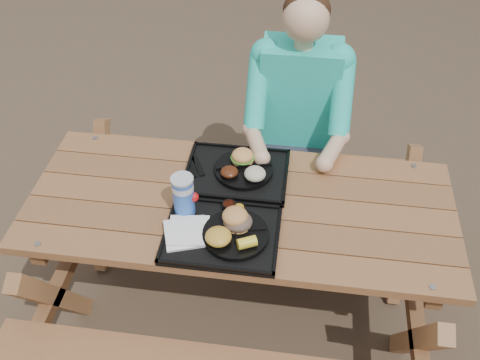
# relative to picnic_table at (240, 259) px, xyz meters

# --- Properties ---
(ground) EXTENTS (60.00, 60.00, 0.00)m
(ground) POSITION_rel_picnic_table_xyz_m (0.00, 0.00, -0.38)
(ground) COLOR #999999
(ground) RESTS_ON ground
(picnic_table) EXTENTS (1.80, 1.49, 0.75)m
(picnic_table) POSITION_rel_picnic_table_xyz_m (0.00, 0.00, 0.00)
(picnic_table) COLOR #999999
(picnic_table) RESTS_ON ground
(tray_near) EXTENTS (0.45, 0.35, 0.02)m
(tray_near) POSITION_rel_picnic_table_xyz_m (-0.04, -0.20, 0.39)
(tray_near) COLOR black
(tray_near) RESTS_ON picnic_table
(tray_far) EXTENTS (0.45, 0.35, 0.02)m
(tray_far) POSITION_rel_picnic_table_xyz_m (-0.04, 0.17, 0.39)
(tray_far) COLOR black
(tray_far) RESTS_ON picnic_table
(plate_near) EXTENTS (0.26, 0.26, 0.02)m
(plate_near) POSITION_rel_picnic_table_xyz_m (0.01, -0.20, 0.41)
(plate_near) COLOR black
(plate_near) RESTS_ON tray_near
(plate_far) EXTENTS (0.26, 0.26, 0.02)m
(plate_far) POSITION_rel_picnic_table_xyz_m (-0.01, 0.18, 0.41)
(plate_far) COLOR black
(plate_far) RESTS_ON tray_far
(napkin_stack) EXTENTS (0.21, 0.21, 0.02)m
(napkin_stack) POSITION_rel_picnic_table_xyz_m (-0.18, -0.22, 0.40)
(napkin_stack) COLOR white
(napkin_stack) RESTS_ON tray_near
(soda_cup) EXTENTS (0.09, 0.09, 0.17)m
(soda_cup) POSITION_rel_picnic_table_xyz_m (-0.21, -0.10, 0.48)
(soda_cup) COLOR blue
(soda_cup) RESTS_ON tray_near
(condiment_bbq) EXTENTS (0.06, 0.06, 0.03)m
(condiment_bbq) POSITION_rel_picnic_table_xyz_m (-0.04, -0.06, 0.41)
(condiment_bbq) COLOR black
(condiment_bbq) RESTS_ON tray_near
(condiment_mustard) EXTENTS (0.05, 0.05, 0.03)m
(condiment_mustard) POSITION_rel_picnic_table_xyz_m (0.01, -0.08, 0.41)
(condiment_mustard) COLOR orange
(condiment_mustard) RESTS_ON tray_near
(sandwich) EXTENTS (0.11, 0.11, 0.11)m
(sandwich) POSITION_rel_picnic_table_xyz_m (0.01, -0.16, 0.47)
(sandwich) COLOR #D68F4B
(sandwich) RESTS_ON plate_near
(mac_cheese) EXTENTS (0.10, 0.10, 0.05)m
(mac_cheese) POSITION_rel_picnic_table_xyz_m (-0.05, -0.26, 0.44)
(mac_cheese) COLOR gold
(mac_cheese) RESTS_ON plate_near
(corn_cob) EXTENTS (0.10, 0.10, 0.04)m
(corn_cob) POSITION_rel_picnic_table_xyz_m (0.06, -0.27, 0.44)
(corn_cob) COLOR yellow
(corn_cob) RESTS_ON plate_near
(cutlery_far) EXTENTS (0.09, 0.14, 0.01)m
(cutlery_far) POSITION_rel_picnic_table_xyz_m (-0.22, 0.18, 0.40)
(cutlery_far) COLOR black
(cutlery_far) RESTS_ON tray_far
(burger) EXTENTS (0.10, 0.10, 0.09)m
(burger) POSITION_rel_picnic_table_xyz_m (-0.02, 0.22, 0.46)
(burger) COLOR #E89B52
(burger) RESTS_ON plate_far
(baked_beans) EXTENTS (0.08, 0.08, 0.03)m
(baked_beans) POSITION_rel_picnic_table_xyz_m (-0.06, 0.12, 0.43)
(baked_beans) COLOR #4E210F
(baked_beans) RESTS_ON plate_far
(potato_salad) EXTENTS (0.09, 0.09, 0.05)m
(potato_salad) POSITION_rel_picnic_table_xyz_m (0.05, 0.12, 0.44)
(potato_salad) COLOR beige
(potato_salad) RESTS_ON plate_far
(diner) EXTENTS (0.48, 0.84, 1.28)m
(diner) POSITION_rel_picnic_table_xyz_m (0.20, 0.67, 0.27)
(diner) COLOR teal
(diner) RESTS_ON ground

